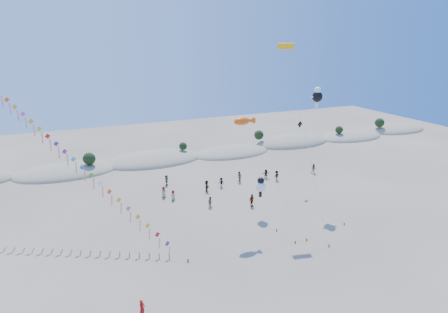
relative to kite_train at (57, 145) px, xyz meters
The scene contains 10 objects.
ground 29.94m from the kite_train, 54.36° to the right, with size 160.00×160.00×0.00m, color #7A6854.
dune_ridge 30.30m from the kite_train, 52.33° to the left, with size 145.30×11.49×5.57m.
kite_train is the anchor object (origin of this frame).
fish_kite 22.39m from the kite_train, 18.78° to the right, with size 6.15×8.11×13.83m.
cartoon_kite_low 25.61m from the kite_train, 15.54° to the right, with size 1.38×8.79×5.50m.
cartoon_kite_high 34.09m from the kite_train, ahead, with size 10.80×7.51×16.56m.
parafoil_kite 30.20m from the kite_train, 10.72° to the right, with size 2.20×12.39×22.33m.
dark_kite 34.28m from the kite_train, ahead, with size 2.50×14.01×10.75m.
flyer_foreground 22.75m from the kite_train, 74.78° to the right, with size 0.62×0.40×1.69m, color #B40E0E.
beachgoers 26.50m from the kite_train, ahead, with size 28.06×14.03×1.87m.
Camera 1 is at (-14.95, -24.13, 22.79)m, focal length 30.00 mm.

